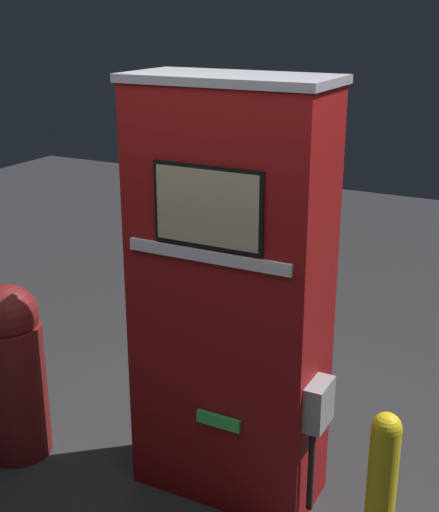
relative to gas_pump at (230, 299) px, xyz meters
name	(u,v)px	position (x,y,z in m)	size (l,w,h in m)	color
ground_plane	(210,507)	(0.00, -0.22, -1.09)	(14.00, 14.00, 0.00)	#2D2D30
gas_pump	(230,299)	(0.00, 0.00, 0.00)	(1.05, 0.48, 2.17)	maroon
safety_bollard	(380,501)	(0.91, -0.37, -0.62)	(0.13, 0.13, 0.89)	yellow
trash_bin	(12,369)	(-1.23, -0.29, -0.56)	(0.37, 0.37, 1.04)	maroon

